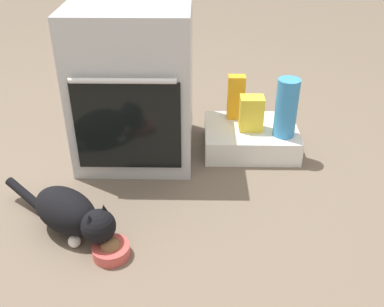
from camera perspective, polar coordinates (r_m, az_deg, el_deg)
The scene contains 8 objects.
ground at distance 2.02m, azimuth -8.36°, elevation -6.62°, with size 8.00×8.00×0.00m, color #6B5B4C.
oven at distance 2.25m, azimuth -7.40°, elevation 8.97°, with size 0.56×0.62×0.77m.
pantry_cabinet at distance 2.41m, azimuth 7.45°, elevation 2.01°, with size 0.48×0.38×0.13m, color white.
food_bowl at distance 1.78m, azimuth -10.26°, elevation -11.93°, with size 0.15×0.15×0.08m.
cat at distance 1.86m, azimuth -15.12°, elevation -7.35°, with size 0.55×0.42×0.20m.
juice_carton at distance 2.42m, azimuth 5.61°, elevation 7.15°, with size 0.09×0.06×0.24m, color orange.
snack_bag at distance 2.32m, azimuth 7.55°, elevation 5.08°, with size 0.12×0.09×0.18m, color yellow.
water_bottle at distance 2.27m, azimuth 11.90°, elevation 5.68°, with size 0.11×0.11×0.30m, color #388CD1.
Camera 1 is at (0.32, -1.57, 1.24)m, focal length 41.94 mm.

